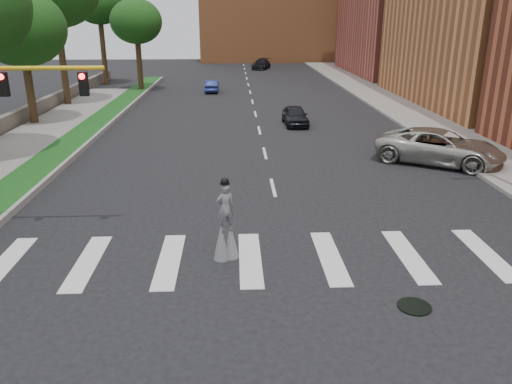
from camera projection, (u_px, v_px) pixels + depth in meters
name	position (u px, v px, depth m)	size (l,w,h in m)	color
ground_plane	(294.00, 273.00, 15.07)	(160.00, 160.00, 0.00)	black
grass_median	(88.00, 130.00, 33.37)	(2.00, 60.00, 0.25)	#134516
median_curb	(104.00, 130.00, 33.41)	(0.20, 60.00, 0.28)	gray
sidewalk_right	(415.00, 114.00, 39.13)	(5.00, 90.00, 0.18)	gray
stone_wall	(15.00, 119.00, 34.87)	(0.50, 56.00, 1.10)	#5F5851
manhole	(414.00, 306.00, 13.31)	(0.90, 0.90, 0.04)	black
building_backdrop	(277.00, 6.00, 85.79)	(26.00, 14.00, 18.00)	#C6733E
stilt_performer	(226.00, 229.00, 15.70)	(0.82, 0.63, 2.71)	#332314
suv_crossing	(440.00, 147.00, 26.02)	(2.96, 6.42, 1.79)	#B0AEA6
car_near	(295.00, 116.00, 35.38)	(1.58, 3.93, 1.34)	black
car_mid	(212.00, 86.00, 50.75)	(1.30, 3.72, 1.22)	navy
car_far	(261.00, 64.00, 72.72)	(2.00, 4.92, 1.43)	black
tree_3	(21.00, 29.00, 33.47)	(5.99, 5.99, 9.13)	#332314
tree_5	(99.00, 2.00, 53.45)	(5.61, 5.61, 11.20)	#332314
tree_6	(136.00, 22.00, 49.14)	(5.11, 5.11, 9.02)	#332314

